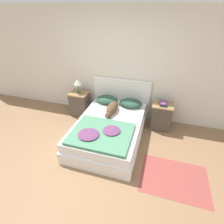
# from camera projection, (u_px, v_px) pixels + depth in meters

# --- Properties ---
(ground_plane) EXTENTS (16.00, 16.00, 0.00)m
(ground_plane) POSITION_uv_depth(u_px,v_px,m) (87.00, 174.00, 3.04)
(ground_plane) COLOR #896647
(wall_back) EXTENTS (9.00, 0.06, 2.55)m
(wall_back) POSITION_uv_depth(u_px,v_px,m) (120.00, 66.00, 4.10)
(wall_back) COLOR silver
(wall_back) RESTS_ON ground_plane
(bed) EXTENTS (1.35, 1.98, 0.45)m
(bed) POSITION_uv_depth(u_px,v_px,m) (109.00, 130.00, 3.75)
(bed) COLOR white
(bed) RESTS_ON ground_plane
(headboard) EXTENTS (1.43, 0.06, 1.00)m
(headboard) POSITION_uv_depth(u_px,v_px,m) (121.00, 97.00, 4.42)
(headboard) COLOR white
(headboard) RESTS_ON ground_plane
(nightstand_left) EXTENTS (0.46, 0.41, 0.62)m
(nightstand_left) POSITION_uv_depth(u_px,v_px,m) (80.00, 103.00, 4.55)
(nightstand_left) COLOR #4C4238
(nightstand_left) RESTS_ON ground_plane
(nightstand_right) EXTENTS (0.46, 0.41, 0.62)m
(nightstand_right) POSITION_uv_depth(u_px,v_px,m) (161.00, 116.00, 4.05)
(nightstand_right) COLOR #4C4238
(nightstand_right) RESTS_ON ground_plane
(pillow_left) EXTENTS (0.53, 0.39, 0.16)m
(pillow_left) POSITION_uv_depth(u_px,v_px,m) (107.00, 100.00, 4.27)
(pillow_left) COLOR #284C3D
(pillow_left) RESTS_ON bed
(pillow_right) EXTENTS (0.53, 0.39, 0.16)m
(pillow_right) POSITION_uv_depth(u_px,v_px,m) (131.00, 103.00, 4.12)
(pillow_right) COLOR #284C3D
(pillow_right) RESTS_ON bed
(quilt) EXTENTS (1.11, 0.92, 0.10)m
(quilt) POSITION_uv_depth(u_px,v_px,m) (101.00, 134.00, 3.22)
(quilt) COLOR #4C8466
(quilt) RESTS_ON bed
(dog) EXTENTS (0.22, 0.73, 0.20)m
(dog) POSITION_uv_depth(u_px,v_px,m) (112.00, 109.00, 3.88)
(dog) COLOR brown
(dog) RESTS_ON bed
(book_stack) EXTENTS (0.17, 0.22, 0.07)m
(book_stack) POSITION_uv_depth(u_px,v_px,m) (163.00, 104.00, 3.85)
(book_stack) COLOR #285689
(book_stack) RESTS_ON nightstand_right
(table_lamp) EXTENTS (0.21, 0.21, 0.36)m
(table_lamp) POSITION_uv_depth(u_px,v_px,m) (78.00, 82.00, 4.24)
(table_lamp) COLOR #336B4C
(table_lamp) RESTS_ON nightstand_left
(rug) EXTENTS (1.12, 0.83, 0.00)m
(rug) POSITION_uv_depth(u_px,v_px,m) (174.00, 178.00, 2.97)
(rug) COLOR #93423D
(rug) RESTS_ON ground_plane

